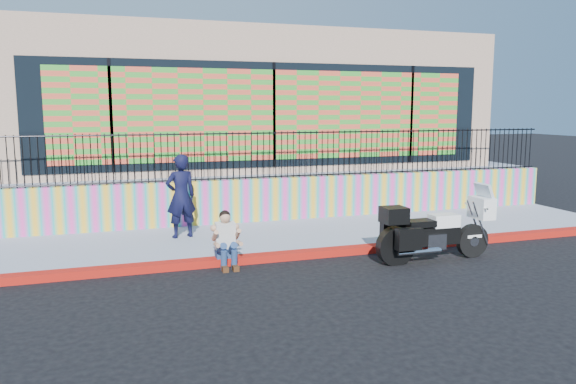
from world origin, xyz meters
name	(u,v)px	position (x,y,z in m)	size (l,w,h in m)	color
ground	(332,255)	(0.00, 0.00, 0.00)	(90.00, 90.00, 0.00)	black
red_curb	(332,252)	(0.00, 0.00, 0.07)	(16.00, 0.30, 0.15)	#A11B0B
sidewalk	(305,235)	(0.00, 1.65, 0.07)	(16.00, 3.00, 0.15)	#9098AD
mural_wall	(284,199)	(0.00, 3.25, 0.70)	(16.00, 0.20, 1.10)	#F841AD
metal_fence	(284,155)	(0.00, 3.25, 1.85)	(15.80, 0.04, 1.20)	black
elevated_platform	(239,178)	(0.00, 8.35, 0.62)	(16.00, 10.00, 1.25)	#9098AD
storefront_building	(240,102)	(0.00, 8.13, 3.25)	(14.00, 8.06, 4.00)	tan
police_motorcycle	(433,230)	(1.76, -1.01, 0.64)	(2.46, 0.81, 1.53)	black
police_officer	(181,196)	(-2.82, 2.02, 1.09)	(0.68, 0.45, 1.88)	black
seated_man	(227,244)	(-2.25, -0.17, 0.45)	(0.54, 0.71, 1.06)	navy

